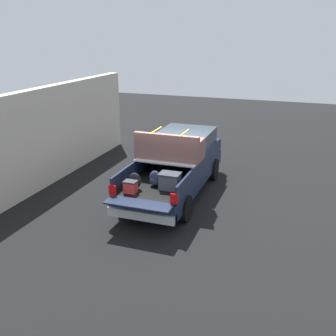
% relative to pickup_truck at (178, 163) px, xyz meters
% --- Properties ---
extents(ground_plane, '(40.00, 40.00, 0.00)m').
position_rel_pickup_truck_xyz_m(ground_plane, '(-0.35, 0.00, -0.95)').
color(ground_plane, black).
extents(pickup_truck, '(6.05, 2.06, 2.23)m').
position_rel_pickup_truck_xyz_m(pickup_truck, '(0.00, 0.00, 0.00)').
color(pickup_truck, '#162138').
rests_on(pickup_truck, ground_plane).
extents(building_facade, '(9.70, 0.36, 3.34)m').
position_rel_pickup_truck_xyz_m(building_facade, '(-0.30, 4.53, 0.72)').
color(building_facade, beige).
rests_on(building_facade, ground_plane).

